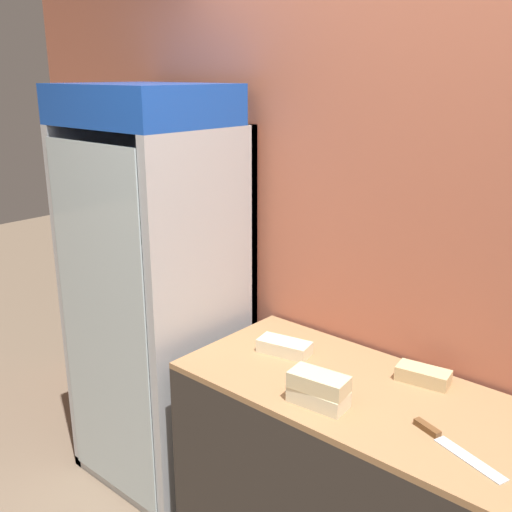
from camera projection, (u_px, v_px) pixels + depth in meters
name	position (u px, v px, depth m)	size (l,w,h in m)	color
wall_back	(428.00, 252.00, 2.34)	(5.20, 0.10, 2.70)	#B7664C
prep_counter	(364.00, 494.00, 2.34)	(1.49, 0.66, 0.89)	#332D28
beverage_cooler	(163.00, 273.00, 2.95)	(0.74, 0.66, 1.98)	#B2B7BC
sandwich_stack_bottom	(318.00, 397.00, 2.13)	(0.22, 0.12, 0.06)	beige
sandwich_stack_middle	(319.00, 382.00, 2.11)	(0.22, 0.13, 0.06)	beige
sandwich_flat_left	(423.00, 375.00, 2.28)	(0.21, 0.12, 0.06)	tan
sandwich_flat_right	(284.00, 347.00, 2.52)	(0.24, 0.14, 0.06)	beige
chefs_knife	(445.00, 441.00, 1.92)	(0.35, 0.15, 0.02)	silver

